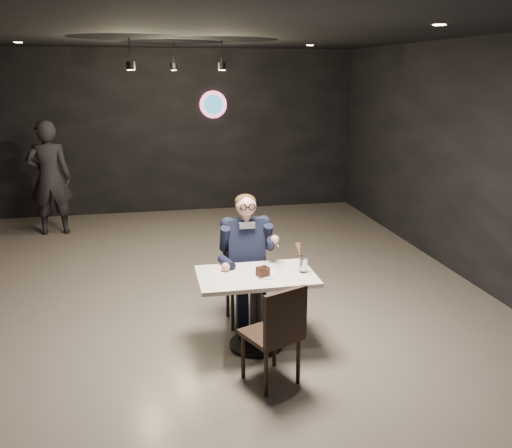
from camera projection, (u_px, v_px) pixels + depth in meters
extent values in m
plane|color=#6C635A|center=(196.00, 305.00, 6.23)|extent=(9.00, 9.00, 0.00)
cube|color=black|center=(176.00, 49.00, 7.34)|extent=(1.40, 1.20, 0.36)
cube|color=white|center=(256.00, 311.00, 5.20)|extent=(1.10, 0.70, 0.75)
cube|color=black|center=(246.00, 282.00, 5.69)|extent=(0.42, 0.46, 0.92)
cube|color=black|center=(271.00, 332.00, 4.59)|extent=(0.57, 0.59, 0.92)
cube|color=black|center=(246.00, 258.00, 5.62)|extent=(0.60, 0.80, 1.44)
cylinder|color=white|center=(266.00, 275.00, 5.06)|extent=(0.20, 0.20, 0.01)
cube|color=black|center=(263.00, 272.00, 5.02)|extent=(0.13, 0.12, 0.08)
ellipsoid|color=#2D8C36|center=(266.00, 268.00, 4.99)|extent=(0.06, 0.04, 0.01)
cylinder|color=silver|center=(303.00, 264.00, 5.13)|extent=(0.07, 0.07, 0.16)
cone|color=#B38349|center=(299.00, 249.00, 5.05)|extent=(0.08, 0.08, 0.12)
imported|color=black|center=(50.00, 178.00, 8.75)|extent=(0.70, 0.48, 1.86)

